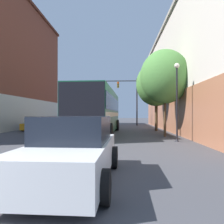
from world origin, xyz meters
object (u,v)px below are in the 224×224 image
(hatchback_foreground, at_px, (74,150))
(parked_car_left_mid, at_px, (39,124))
(bus, at_px, (98,110))
(street_tree_near, at_px, (165,77))
(traffic_signal_gantry, at_px, (116,90))
(street_lamp, at_px, (177,98))
(parked_car_left_near, at_px, (72,120))
(street_tree_far, at_px, (156,84))

(hatchback_foreground, height_order, parked_car_left_mid, hatchback_foreground)
(bus, relative_size, street_tree_near, 1.89)
(traffic_signal_gantry, bearing_deg, hatchback_foreground, -90.52)
(street_lamp, bearing_deg, parked_car_left_near, 117.82)
(street_lamp, bearing_deg, parked_car_left_mid, 145.19)
(parked_car_left_near, xyz_separation_m, street_lamp, (10.89, -20.64, 1.83))
(street_tree_near, bearing_deg, hatchback_foreground, -112.17)
(hatchback_foreground, height_order, traffic_signal_gantry, traffic_signal_gantry)
(hatchback_foreground, bearing_deg, parked_car_left_near, 14.76)
(parked_car_left_near, height_order, parked_car_left_mid, parked_car_left_mid)
(traffic_signal_gantry, height_order, street_tree_far, street_tree_far)
(hatchback_foreground, height_order, street_tree_far, street_tree_far)
(bus, relative_size, street_lamp, 2.54)
(traffic_signal_gantry, relative_size, street_tree_far, 1.35)
(parked_car_left_mid, bearing_deg, street_tree_near, -113.67)
(bus, height_order, street_lamp, street_lamp)
(street_tree_near, bearing_deg, parked_car_left_near, 120.67)
(bus, height_order, street_tree_far, street_tree_far)
(parked_car_left_mid, bearing_deg, street_tree_far, -87.83)
(street_tree_far, bearing_deg, hatchback_foreground, -105.75)
(hatchback_foreground, bearing_deg, bus, 5.12)
(parked_car_left_near, relative_size, street_lamp, 1.07)
(parked_car_left_near, xyz_separation_m, traffic_signal_gantry, (6.87, -3.79, 4.10))
(street_tree_near, bearing_deg, bus, 159.87)
(traffic_signal_gantry, bearing_deg, street_lamp, -76.59)
(street_lamp, bearing_deg, street_tree_far, 89.81)
(hatchback_foreground, relative_size, street_tree_near, 0.70)
(bus, relative_size, parked_car_left_mid, 2.73)
(parked_car_left_mid, xyz_separation_m, street_tree_far, (10.94, 0.15, 3.68))
(hatchback_foreground, height_order, street_tree_near, street_tree_near)
(traffic_signal_gantry, height_order, street_tree_near, traffic_signal_gantry)
(bus, relative_size, hatchback_foreground, 2.70)
(street_tree_near, bearing_deg, street_lamp, -85.99)
(parked_car_left_mid, xyz_separation_m, street_tree_near, (10.73, -5.01, 3.50))
(parked_car_left_mid, bearing_deg, street_lamp, -123.45)
(street_lamp, distance_m, street_tree_far, 7.96)
(traffic_signal_gantry, bearing_deg, bus, -94.49)
(hatchback_foreground, xyz_separation_m, parked_car_left_near, (-6.65, 28.01, -0.10))
(bus, distance_m, street_tree_near, 5.61)
(parked_car_left_near, relative_size, street_tree_far, 0.75)
(traffic_signal_gantry, bearing_deg, parked_car_left_near, 151.16)
(bus, distance_m, parked_car_left_mid, 6.85)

